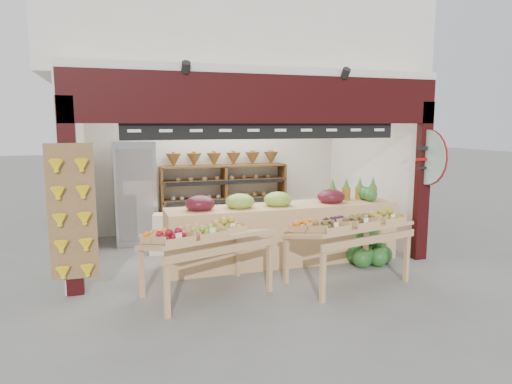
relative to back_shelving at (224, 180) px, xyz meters
The scene contains 11 objects.
ground 2.27m from the back_shelving, 91.75° to the right, with size 60.00×60.00×0.00m, color slate.
shop_structure 2.84m from the back_shelving, 99.41° to the right, with size 6.36×5.12×5.40m.
banana_board 4.21m from the back_shelving, 131.51° to the right, with size 0.60×0.15×1.80m.
gift_sign 4.17m from the back_shelving, 49.27° to the right, with size 0.04×0.93×0.92m.
back_shelving is the anchor object (origin of this frame).
refrigerator 1.93m from the back_shelving, 166.71° to the right, with size 0.77×0.77×1.97m, color silver.
cardboard_stack 2.01m from the back_shelving, 131.41° to the right, with size 1.07×0.78×0.71m.
mid_counter 2.60m from the back_shelving, 81.16° to the right, with size 3.87×0.77×1.20m.
display_table_left 3.80m from the back_shelving, 108.88° to the right, with size 1.84×1.37×1.04m.
display_table_right 3.85m from the back_shelving, 76.14° to the right, with size 1.85×1.30×1.06m.
watermelon_pile 3.55m from the back_shelving, 59.65° to the right, with size 0.80×0.75×0.57m.
Camera 1 is at (-2.20, -7.44, 2.29)m, focal length 32.00 mm.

